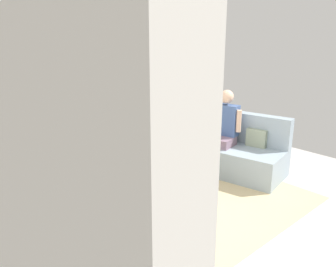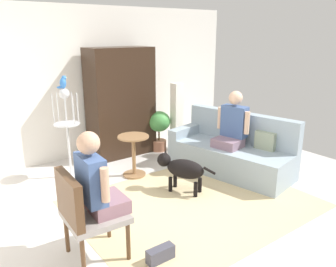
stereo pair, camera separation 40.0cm
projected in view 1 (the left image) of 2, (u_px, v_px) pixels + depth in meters
ground_plane at (188, 203)px, 4.60m from camera, size 6.34×6.34×0.00m
back_wall at (83, 83)px, 6.12m from camera, size 5.88×0.12×2.65m
area_rug at (193, 202)px, 4.61m from camera, size 2.99×2.36×0.01m
couch at (223, 150)px, 5.68m from camera, size 1.21×2.10×0.94m
armchair at (93, 214)px, 3.23m from camera, size 0.59×0.60×0.94m
person_on_couch at (224, 123)px, 5.50m from camera, size 0.52×0.56×0.87m
person_on_armchair at (105, 184)px, 3.25m from camera, size 0.45×0.56×0.85m
round_end_table at (127, 154)px, 5.32m from camera, size 0.49×0.49×0.66m
dog at (179, 168)px, 4.86m from camera, size 0.50×0.80×0.56m
bird_cage_stand at (59, 137)px, 5.07m from camera, size 0.39×0.39×1.40m
parrot at (54, 84)px, 4.85m from camera, size 0.17×0.10×0.19m
potted_plant at (148, 126)px, 6.47m from camera, size 0.43×0.43×0.77m
column_lamp at (165, 117)px, 6.51m from camera, size 0.20×0.20×1.29m
armoire_cabinet at (109, 104)px, 6.10m from camera, size 1.16×0.56×1.95m
handbag at (172, 254)px, 3.42m from camera, size 0.30×0.11×0.15m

